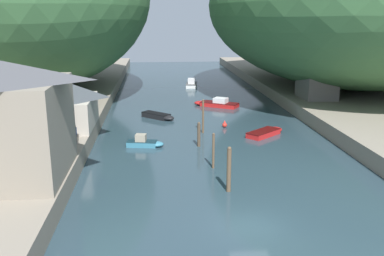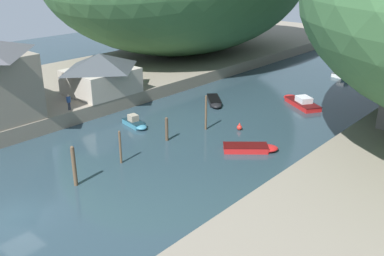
% 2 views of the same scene
% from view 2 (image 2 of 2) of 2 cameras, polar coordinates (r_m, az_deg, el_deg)
% --- Properties ---
extents(water_surface, '(130.00, 130.00, 0.00)m').
position_cam_2_polar(water_surface, '(51.06, 8.81, 2.41)').
color(water_surface, '#283D47').
rests_on(water_surface, ground).
extents(left_bank, '(22.00, 120.00, 1.60)m').
position_cam_2_polar(left_bank, '(65.42, -8.18, 7.42)').
color(left_bank, gray).
rests_on(left_bank, ground).
extents(boathouse_shed, '(7.04, 8.07, 4.77)m').
position_cam_2_polar(boathouse_shed, '(52.03, -12.10, 7.22)').
color(boathouse_shed, '#B2A899').
rests_on(boathouse_shed, left_bank).
extents(boat_navy_launch, '(4.87, 4.53, 0.57)m').
position_cam_2_polar(boat_navy_launch, '(39.94, 8.04, -2.66)').
color(boat_navy_launch, red).
rests_on(boat_navy_launch, water_surface).
extents(boat_small_dinghy, '(2.50, 5.84, 1.49)m').
position_cam_2_polar(boat_small_dinghy, '(70.18, 19.93, 7.02)').
color(boat_small_dinghy, white).
rests_on(boat_small_dinghy, water_surface).
extents(boat_open_rowboat, '(3.71, 1.81, 1.20)m').
position_cam_2_polar(boat_open_rowboat, '(45.66, -7.55, 0.64)').
color(boat_open_rowboat, teal).
rests_on(boat_open_rowboat, water_surface).
extents(boat_moored_right, '(4.32, 4.19, 0.64)m').
position_cam_2_polar(boat_moored_right, '(52.43, 3.03, 3.51)').
color(boat_moored_right, black).
rests_on(boat_moored_right, water_surface).
extents(boat_mid_channel, '(6.53, 5.07, 1.24)m').
position_cam_2_polar(boat_mid_channel, '(53.82, 14.21, 3.43)').
color(boat_mid_channel, red).
rests_on(boat_mid_channel, water_surface).
extents(mooring_post_nearest, '(0.32, 0.32, 3.36)m').
position_cam_2_polar(mooring_post_nearest, '(34.32, -15.45, -4.88)').
color(mooring_post_nearest, brown).
rests_on(mooring_post_nearest, water_surface).
extents(mooring_post_second, '(0.20, 0.20, 3.03)m').
position_cam_2_polar(mooring_post_second, '(37.25, -9.54, -2.51)').
color(mooring_post_second, brown).
rests_on(mooring_post_second, water_surface).
extents(mooring_post_middle, '(0.31, 0.31, 2.42)m').
position_cam_2_polar(mooring_post_middle, '(41.52, -3.39, -0.12)').
color(mooring_post_middle, '#4C3D2D').
rests_on(mooring_post_middle, water_surface).
extents(mooring_post_fourth, '(0.22, 0.22, 3.70)m').
position_cam_2_polar(mooring_post_fourth, '(44.00, 1.87, 2.07)').
color(mooring_post_fourth, brown).
rests_on(mooring_post_fourth, water_surface).
extents(channel_buoy_near, '(0.54, 0.54, 0.81)m').
position_cam_2_polar(channel_buoy_near, '(44.62, 6.34, 0.12)').
color(channel_buoy_near, red).
rests_on(channel_buoy_near, water_surface).
extents(person_on_quay, '(0.25, 0.40, 1.69)m').
position_cam_2_polar(person_on_quay, '(47.11, -16.12, 3.46)').
color(person_on_quay, '#282D3D').
rests_on(person_on_quay, left_bank).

